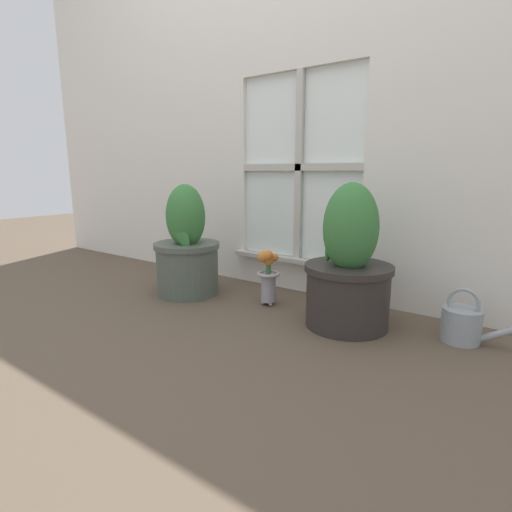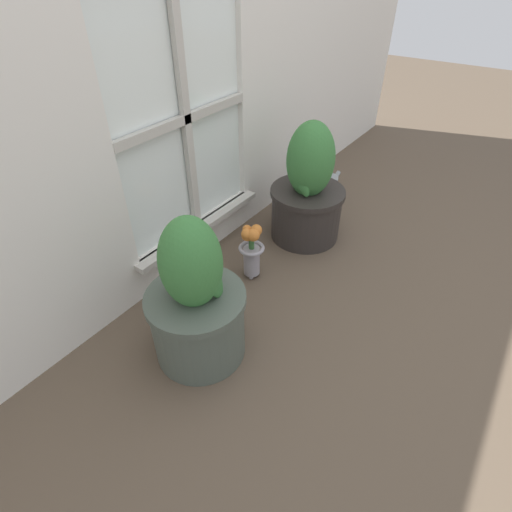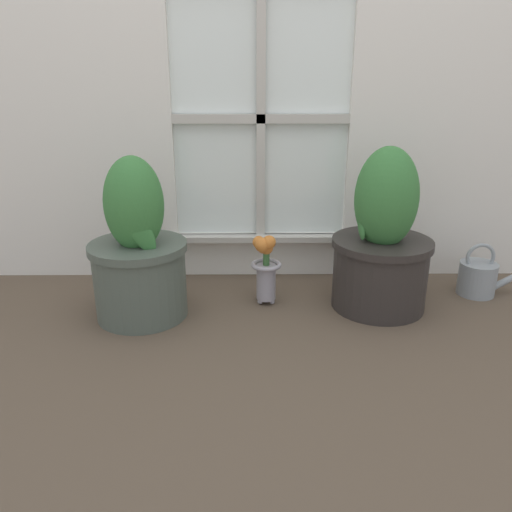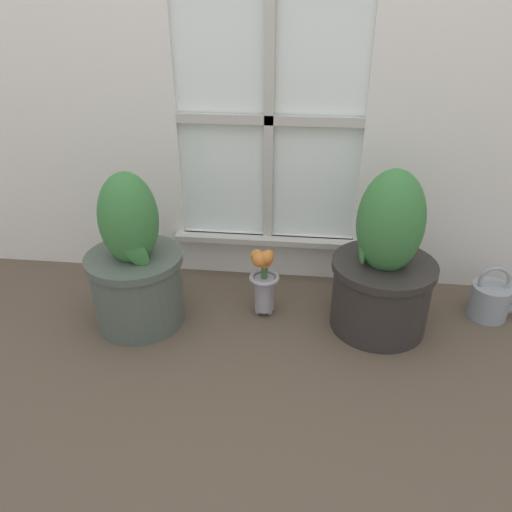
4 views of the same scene
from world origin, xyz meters
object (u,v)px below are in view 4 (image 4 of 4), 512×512
object	(u,v)px
potted_plant_left	(135,266)
flower_vase	(264,277)
watering_can	(490,300)
potted_plant_right	(384,269)

from	to	relation	value
potted_plant_left	flower_vase	xyz separation A→B (m)	(0.45, 0.10, -0.07)
flower_vase	watering_can	distance (m)	0.86
potted_plant_left	potted_plant_right	bearing A→B (deg)	4.30
potted_plant_right	flower_vase	distance (m)	0.43
potted_plant_left	potted_plant_right	distance (m)	0.88
potted_plant_left	potted_plant_right	size ratio (longest dim) A/B	0.96
watering_can	flower_vase	bearing A→B (deg)	-174.94
potted_plant_left	watering_can	distance (m)	1.33
potted_plant_left	flower_vase	size ratio (longest dim) A/B	2.09
potted_plant_right	watering_can	distance (m)	0.47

